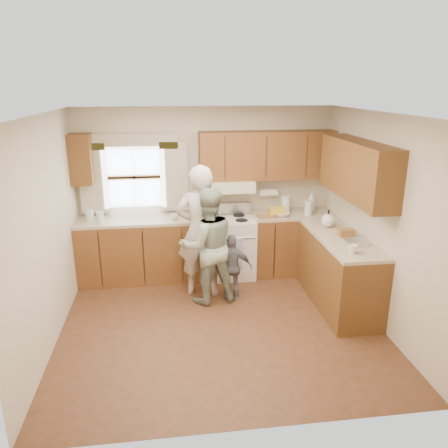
{
  "coord_description": "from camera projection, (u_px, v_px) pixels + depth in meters",
  "views": [
    {
      "loc": [
        -0.58,
        -4.68,
        2.8
      ],
      "look_at": [
        0.1,
        0.4,
        1.15
      ],
      "focal_mm": 35.0,
      "sensor_mm": 36.0,
      "label": 1
    }
  ],
  "objects": [
    {
      "name": "woman_right",
      "position": [
        208.0,
        246.0,
        5.69
      ],
      "size": [
        0.85,
        0.71,
        1.56
      ],
      "primitive_type": "imported",
      "rotation": [
        0.0,
        0.0,
        3.31
      ],
      "color": "#284232",
      "rests_on": "ground"
    },
    {
      "name": "woman_left",
      "position": [
        201.0,
        232.0,
        5.85
      ],
      "size": [
        0.73,
        0.54,
        1.82
      ],
      "primitive_type": "imported",
      "rotation": [
        0.0,
        0.0,
        2.97
      ],
      "color": "beige",
      "rests_on": "ground"
    },
    {
      "name": "child",
      "position": [
        232.0,
        267.0,
        5.85
      ],
      "size": [
        0.57,
        0.32,
        0.92
      ],
      "primitive_type": "imported",
      "rotation": [
        0.0,
        0.0,
        2.96
      ],
      "color": "slate",
      "rests_on": "ground"
    },
    {
      "name": "stove",
      "position": [
        228.0,
        246.0,
        6.6
      ],
      "size": [
        0.76,
        0.67,
        1.07
      ],
      "color": "silver",
      "rests_on": "ground"
    },
    {
      "name": "kitchen_fixtures",
      "position": [
        254.0,
        229.0,
        6.19
      ],
      "size": [
        3.8,
        2.25,
        2.15
      ],
      "color": "#4A2810",
      "rests_on": "ground"
    },
    {
      "name": "room",
      "position": [
        220.0,
        227.0,
        4.97
      ],
      "size": [
        3.8,
        3.8,
        3.8
      ],
      "color": "#462A15",
      "rests_on": "ground"
    }
  ]
}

